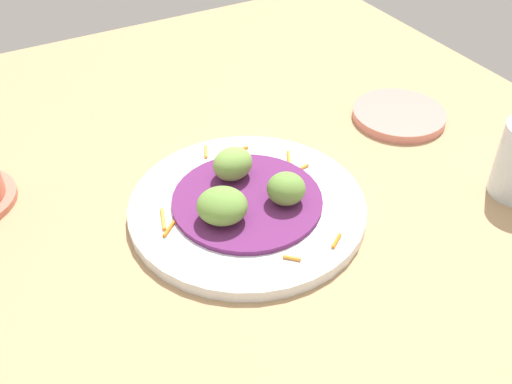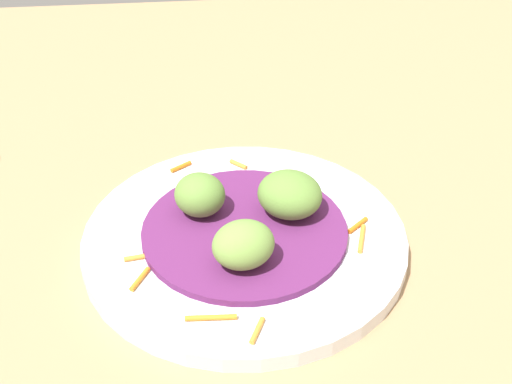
# 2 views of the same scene
# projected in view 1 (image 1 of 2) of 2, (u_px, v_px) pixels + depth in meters

# --- Properties ---
(table_surface) EXTENTS (1.10, 1.10, 0.02)m
(table_surface) POSITION_uv_depth(u_px,v_px,m) (206.00, 234.00, 0.66)
(table_surface) COLOR tan
(table_surface) RESTS_ON ground
(main_plate) EXTENTS (0.27, 0.27, 0.01)m
(main_plate) POSITION_uv_depth(u_px,v_px,m) (247.00, 207.00, 0.67)
(main_plate) COLOR silver
(main_plate) RESTS_ON table_surface
(cabbage_bed) EXTENTS (0.17, 0.17, 0.01)m
(cabbage_bed) POSITION_uv_depth(u_px,v_px,m) (247.00, 200.00, 0.66)
(cabbage_bed) COLOR #60235B
(cabbage_bed) RESTS_ON main_plate
(carrot_garnish) EXTENTS (0.23, 0.20, 0.00)m
(carrot_garnish) POSITION_uv_depth(u_px,v_px,m) (241.00, 189.00, 0.68)
(carrot_garnish) COLOR orange
(carrot_garnish) RESTS_ON main_plate
(guac_scoop_left) EXTENTS (0.05, 0.06, 0.04)m
(guac_scoop_left) POSITION_uv_depth(u_px,v_px,m) (233.00, 164.00, 0.68)
(guac_scoop_left) COLOR #759E47
(guac_scoop_left) RESTS_ON cabbage_bed
(guac_scoop_center) EXTENTS (0.07, 0.07, 0.04)m
(guac_scoop_center) POSITION_uv_depth(u_px,v_px,m) (222.00, 206.00, 0.62)
(guac_scoop_center) COLOR olive
(guac_scoop_center) RESTS_ON cabbage_bed
(guac_scoop_right) EXTENTS (0.06, 0.06, 0.04)m
(guac_scoop_right) POSITION_uv_depth(u_px,v_px,m) (286.00, 189.00, 0.64)
(guac_scoop_right) COLOR olive
(guac_scoop_right) RESTS_ON cabbage_bed
(side_plate_small) EXTENTS (0.13, 0.13, 0.01)m
(side_plate_small) POSITION_uv_depth(u_px,v_px,m) (399.00, 115.00, 0.82)
(side_plate_small) COLOR tan
(side_plate_small) RESTS_ON table_surface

